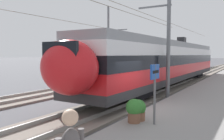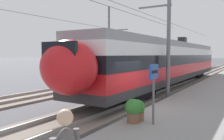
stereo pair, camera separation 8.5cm
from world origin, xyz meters
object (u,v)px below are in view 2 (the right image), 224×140
(potted_plant_platform_edge, at_px, (137,109))
(potted_plant_by_shelter, at_px, (133,109))
(train_near_platform, at_px, (168,61))
(platform_sign, at_px, (154,80))
(catenary_mast_mid, at_px, (166,38))
(catenary_mast_far_side, at_px, (110,42))
(train_far_track, at_px, (177,58))

(potted_plant_platform_edge, distance_m, potted_plant_by_shelter, 0.35)
(train_near_platform, bearing_deg, platform_sign, -163.92)
(platform_sign, bearing_deg, potted_plant_by_shelter, 105.96)
(catenary_mast_mid, distance_m, potted_plant_platform_edge, 7.03)
(catenary_mast_far_side, xyz_separation_m, platform_sign, (-15.34, -11.46, -2.39))
(train_far_track, xyz_separation_m, potted_plant_by_shelter, (-34.94, -8.65, -1.37))
(potted_plant_by_shelter, bearing_deg, catenary_mast_mid, 9.28)
(platform_sign, xyz_separation_m, potted_plant_platform_edge, (0.15, 0.69, -1.12))
(catenary_mast_far_side, relative_size, potted_plant_platform_edge, 59.54)
(train_near_platform, height_order, potted_plant_by_shelter, train_near_platform)
(train_near_platform, relative_size, potted_plant_by_shelter, 31.35)
(potted_plant_platform_edge, bearing_deg, train_near_platform, 13.16)
(catenary_mast_mid, height_order, potted_plant_by_shelter, catenary_mast_mid)
(train_near_platform, distance_m, catenary_mast_mid, 6.04)
(catenary_mast_far_side, bearing_deg, catenary_mast_mid, -132.66)
(train_far_track, bearing_deg, platform_sign, -164.96)
(potted_plant_platform_edge, bearing_deg, train_far_track, 14.03)
(train_near_platform, bearing_deg, catenary_mast_mid, -163.10)
(train_near_platform, bearing_deg, potted_plant_by_shelter, -167.17)
(potted_plant_platform_edge, height_order, potted_plant_by_shelter, potted_plant_by_shelter)
(catenary_mast_far_side, bearing_deg, train_far_track, -6.27)
(train_near_platform, relative_size, catenary_mast_far_side, 0.58)
(potted_plant_by_shelter, bearing_deg, potted_plant_platform_edge, 1.09)
(platform_sign, distance_m, potted_plant_by_shelter, 1.26)
(catenary_mast_far_side, bearing_deg, potted_plant_by_shelter, -145.24)
(train_near_platform, relative_size, train_far_track, 0.78)
(train_near_platform, xyz_separation_m, catenary_mast_mid, (-5.58, -1.69, 1.60))
(potted_plant_by_shelter, bearing_deg, catenary_mast_far_side, 34.76)
(train_far_track, distance_m, catenary_mast_mid, 29.38)
(train_far_track, bearing_deg, catenary_mast_mid, -165.04)
(train_near_platform, distance_m, potted_plant_by_shelter, 12.56)
(train_near_platform, bearing_deg, train_far_track, 14.49)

